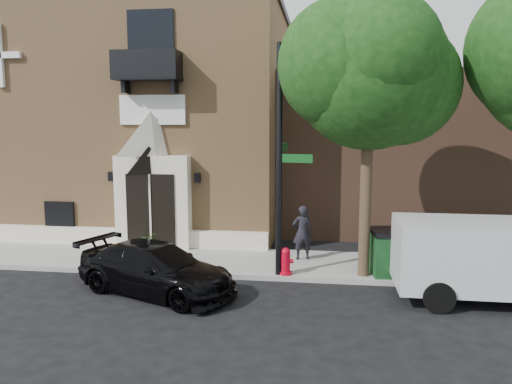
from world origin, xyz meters
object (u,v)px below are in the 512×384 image
street_sign (280,161)px  black_sedan (156,269)px  fire_hydrant (286,261)px  dumpster (406,252)px  cargo_van (507,258)px  pedestrian_near (302,233)px

street_sign → black_sedan: bearing=-144.4°
fire_hydrant → dumpster: size_ratio=0.37×
black_sedan → cargo_van: cargo_van is taller
street_sign → dumpster: size_ratio=3.08×
black_sedan → cargo_van: (8.90, 0.51, 0.49)m
black_sedan → pedestrian_near: bearing=-26.8°
cargo_van → pedestrian_near: (-5.19, 2.76, -0.13)m
black_sedan → dumpster: bearing=-50.9°
black_sedan → street_sign: (3.13, 1.59, 2.75)m
black_sedan → cargo_van: bearing=-64.9°
cargo_van → dumpster: cargo_van is taller
fire_hydrant → pedestrian_near: (0.40, 1.67, 0.48)m
dumpster → pedestrian_near: bearing=152.2°
cargo_van → pedestrian_near: cargo_van is taller
fire_hydrant → pedestrian_near: 1.78m
cargo_van → fire_hydrant: size_ratio=6.41×
black_sedan → pedestrian_near: 4.95m
street_sign → dumpster: street_sign is taller
pedestrian_near → black_sedan: bearing=27.2°
cargo_van → fire_hydrant: cargo_van is taller
cargo_van → street_sign: bearing=169.7°
cargo_van → dumpster: size_ratio=2.40×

